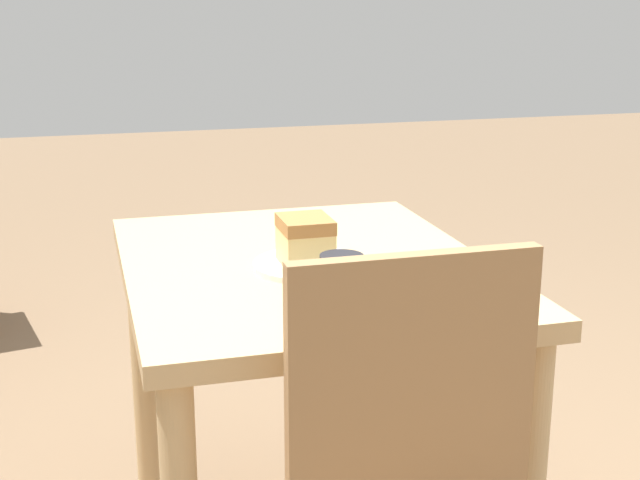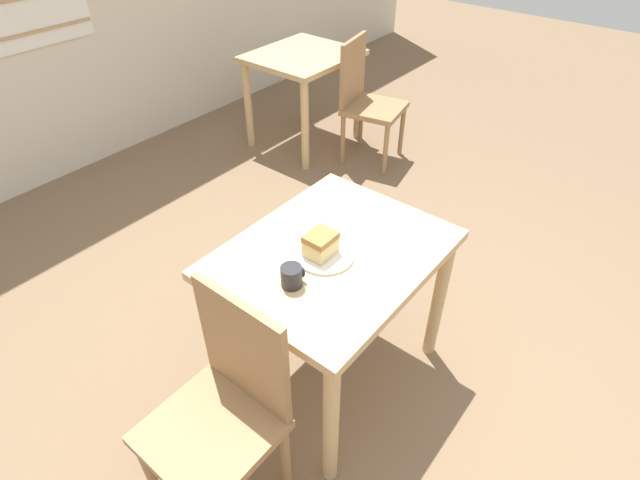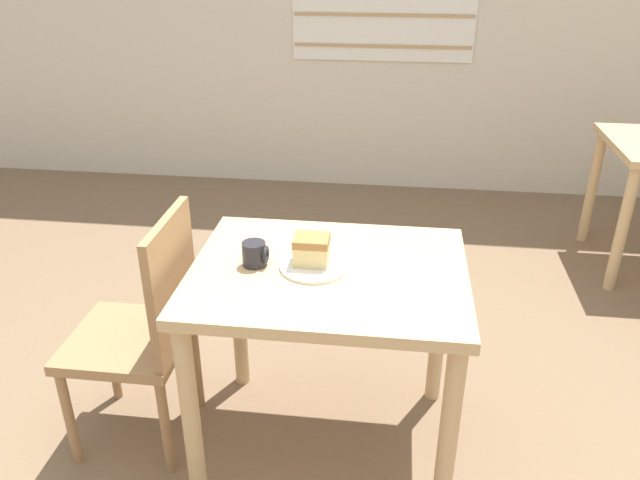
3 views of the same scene
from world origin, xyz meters
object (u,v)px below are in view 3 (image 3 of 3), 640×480
(plate, at_px, (314,266))
(cake_slice, at_px, (312,250))
(dining_table_near, at_px, (328,301))
(coffee_mug, at_px, (255,254))
(chair_near_window, at_px, (146,327))

(plate, bearing_deg, cake_slice, 130.30)
(dining_table_near, distance_m, coffee_mug, 0.30)
(plate, bearing_deg, coffee_mug, -178.39)
(plate, distance_m, coffee_mug, 0.20)
(coffee_mug, bearing_deg, chair_near_window, -175.96)
(chair_near_window, distance_m, coffee_mug, 0.51)
(chair_near_window, bearing_deg, coffee_mug, 94.04)
(chair_near_window, relative_size, cake_slice, 7.99)
(dining_table_near, bearing_deg, chair_near_window, -177.13)
(chair_near_window, distance_m, plate, 0.66)
(coffee_mug, bearing_deg, cake_slice, 5.56)
(cake_slice, distance_m, coffee_mug, 0.19)
(dining_table_near, distance_m, plate, 0.14)
(dining_table_near, height_order, chair_near_window, chair_near_window)
(plate, height_order, cake_slice, cake_slice)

